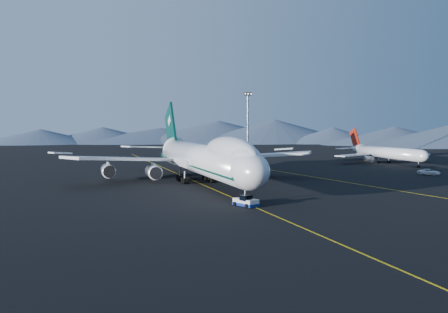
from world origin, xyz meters
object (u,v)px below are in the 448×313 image
object	(u,v)px
boeing_747	(202,158)
service_van	(429,172)
second_jet	(385,153)
floodlight_mast	(248,125)
pushback_tug	(246,203)

from	to	relation	value
boeing_747	service_van	distance (m)	61.54
second_jet	service_van	world-z (taller)	second_jet
boeing_747	floodlight_mast	world-z (taller)	floodlight_mast
second_jet	floodlight_mast	xyz separation A→B (m)	(-33.46, 40.02, 9.20)
boeing_747	pushback_tug	xyz separation A→B (m)	(-1.02, -29.53, -5.21)
boeing_747	floodlight_mast	size ratio (longest dim) A/B	2.87
pushback_tug	boeing_747	bearing A→B (deg)	66.72
pushback_tug	second_jet	distance (m)	98.72
second_jet	service_van	bearing A→B (deg)	-130.37
boeing_747	pushback_tug	size ratio (longest dim) A/B	14.86
pushback_tug	floodlight_mast	world-z (taller)	floodlight_mast
boeing_747	service_van	bearing A→B (deg)	0.58
second_jet	service_van	xyz separation A→B (m)	(-11.84, -34.90, -2.79)
service_van	floodlight_mast	world-z (taller)	floodlight_mast
boeing_747	service_van	size ratio (longest dim) A/B	12.90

